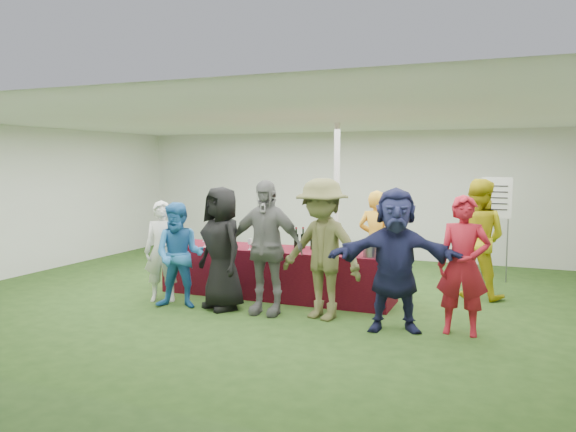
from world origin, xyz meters
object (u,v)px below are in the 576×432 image
at_px(customer_0, 163,251).
at_px(customer_6, 463,265).
at_px(serving_table, 276,272).
at_px(staff_pourer, 376,241).
at_px(wine_list_sign, 496,206).
at_px(dump_bucket, 372,251).
at_px(staff_back, 477,238).
at_px(customer_1, 179,255).
at_px(customer_3, 265,247).
at_px(customer_2, 222,248).
at_px(customer_4, 322,249).
at_px(customer_5, 395,260).

relative_size(customer_0, customer_6, 0.89).
height_order(serving_table, staff_pourer, staff_pourer).
distance_m(wine_list_sign, customer_0, 5.60).
bearing_deg(dump_bucket, staff_back, 46.17).
xyz_separation_m(customer_1, customer_3, (1.25, 0.18, 0.17)).
xyz_separation_m(staff_back, customer_1, (-3.83, -2.23, -0.16)).
relative_size(customer_2, customer_4, 0.93).
bearing_deg(serving_table, customer_1, -132.07).
height_order(staff_pourer, customer_2, customer_2).
distance_m(staff_pourer, customer_0, 3.30).
relative_size(dump_bucket, customer_1, 0.16).
relative_size(customer_1, customer_6, 0.89).
xyz_separation_m(dump_bucket, customer_1, (-2.55, -0.89, -0.09)).
bearing_deg(serving_table, customer_5, -26.76).
xyz_separation_m(wine_list_sign, customer_4, (-2.01, -3.29, -0.39)).
bearing_deg(customer_6, staff_back, 88.57).
bearing_deg(customer_1, staff_back, 15.02).
bearing_deg(customer_1, serving_table, 32.75).
xyz_separation_m(serving_table, staff_pourer, (1.34, 0.89, 0.43)).
relative_size(staff_back, customer_3, 0.99).
distance_m(serving_table, customer_0, 1.73).
distance_m(staff_back, customer_2, 3.85).
height_order(serving_table, customer_6, customer_6).
bearing_deg(customer_3, staff_back, 37.24).
height_order(customer_1, customer_2, customer_2).
bearing_deg(customer_1, customer_5, -13.56).
relative_size(dump_bucket, customer_5, 0.14).
bearing_deg(customer_0, wine_list_sign, 12.94).
relative_size(dump_bucket, customer_2, 0.14).
xyz_separation_m(customer_3, customer_6, (2.56, 0.05, -0.08)).
xyz_separation_m(wine_list_sign, staff_pourer, (-1.71, -1.52, -0.51)).
relative_size(customer_1, customer_3, 0.82).
bearing_deg(customer_1, customer_3, -6.88).
distance_m(staff_pourer, customer_2, 2.53).
xyz_separation_m(serving_table, customer_2, (-0.42, -0.93, 0.48)).
xyz_separation_m(serving_table, customer_1, (-1.00, -1.11, 0.37)).
xyz_separation_m(customer_1, customer_4, (2.04, 0.23, 0.18)).
relative_size(staff_back, customer_4, 0.98).
relative_size(wine_list_sign, customer_2, 1.05).
distance_m(staff_back, customer_4, 2.69).
relative_size(customer_0, customer_2, 0.87).
distance_m(wine_list_sign, customer_2, 4.84).
height_order(staff_back, customer_1, staff_back).
bearing_deg(customer_0, customer_2, -26.51).
bearing_deg(customer_0, customer_4, -23.40).
distance_m(serving_table, customer_1, 1.54).
bearing_deg(staff_pourer, customer_0, 39.46).
xyz_separation_m(wine_list_sign, customer_3, (-2.80, -3.34, -0.40)).
distance_m(staff_pourer, customer_1, 3.08).
relative_size(customer_1, customer_2, 0.87).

